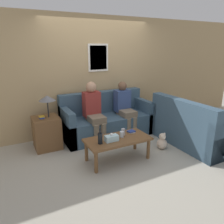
# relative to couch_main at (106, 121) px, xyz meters

# --- Properties ---
(ground_plane) EXTENTS (16.00, 16.00, 0.00)m
(ground_plane) POSITION_rel_couch_main_xyz_m (0.00, -0.49, -0.34)
(ground_plane) COLOR #ADA899
(wall_back) EXTENTS (9.00, 0.08, 2.60)m
(wall_back) POSITION_rel_couch_main_xyz_m (0.00, 0.44, 0.96)
(wall_back) COLOR tan
(wall_back) RESTS_ON ground_plane
(couch_main) EXTENTS (1.98, 0.82, 0.96)m
(couch_main) POSITION_rel_couch_main_xyz_m (0.00, 0.00, 0.00)
(couch_main) COLOR #385166
(couch_main) RESTS_ON ground_plane
(couch_side) EXTENTS (0.82, 1.64, 0.96)m
(couch_side) POSITION_rel_couch_main_xyz_m (1.30, -1.24, 0.00)
(couch_side) COLOR #385166
(couch_side) RESTS_ON ground_plane
(coffee_table) EXTENTS (1.14, 0.55, 0.41)m
(coffee_table) POSITION_rel_couch_main_xyz_m (-0.33, -1.12, 0.01)
(coffee_table) COLOR brown
(coffee_table) RESTS_ON ground_plane
(side_table_with_lamp) EXTENTS (0.50, 0.50, 1.06)m
(side_table_with_lamp) POSITION_rel_couch_main_xyz_m (-1.33, -0.05, 0.02)
(side_table_with_lamp) COLOR brown
(side_table_with_lamp) RESTS_ON ground_plane
(wine_bottle) EXTENTS (0.08, 0.08, 0.26)m
(wine_bottle) POSITION_rel_couch_main_xyz_m (-0.69, -1.17, 0.17)
(wine_bottle) COLOR black
(wine_bottle) RESTS_ON coffee_table
(drinking_glass) EXTENTS (0.07, 0.07, 0.10)m
(drinking_glass) POSITION_rel_couch_main_xyz_m (-0.23, -1.10, 0.12)
(drinking_glass) COLOR silver
(drinking_glass) RESTS_ON coffee_table
(book_stack) EXTENTS (0.15, 0.13, 0.03)m
(book_stack) POSITION_rel_couch_main_xyz_m (0.03, -0.99, 0.09)
(book_stack) COLOR beige
(book_stack) RESTS_ON coffee_table
(soda_can) EXTENTS (0.07, 0.07, 0.12)m
(soda_can) POSITION_rel_couch_main_xyz_m (-0.17, -1.04, 0.13)
(soda_can) COLOR #BCBCC1
(soda_can) RESTS_ON coffee_table
(tissue_box) EXTENTS (0.23, 0.12, 0.15)m
(tissue_box) POSITION_rel_couch_main_xyz_m (-0.47, -1.17, 0.12)
(tissue_box) COLOR silver
(tissue_box) RESTS_ON coffee_table
(person_left) EXTENTS (0.34, 0.58, 1.26)m
(person_left) POSITION_rel_couch_main_xyz_m (-0.38, -0.18, 0.36)
(person_left) COLOR #756651
(person_left) RESTS_ON ground_plane
(person_right) EXTENTS (0.34, 0.58, 1.19)m
(person_right) POSITION_rel_couch_main_xyz_m (0.39, -0.14, 0.32)
(person_right) COLOR #756651
(person_right) RESTS_ON ground_plane
(teddy_bear) EXTENTS (0.21, 0.21, 0.32)m
(teddy_bear) POSITION_rel_couch_main_xyz_m (0.66, -1.14, -0.20)
(teddy_bear) COLOR beige
(teddy_bear) RESTS_ON ground_plane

